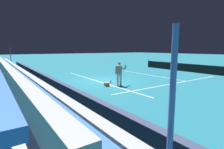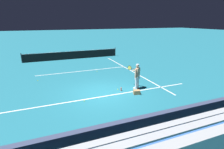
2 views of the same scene
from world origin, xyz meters
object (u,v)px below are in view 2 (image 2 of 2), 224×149
object	(u,v)px
tennis_net	(73,55)
water_bottle	(121,89)
ball_box_cardboard	(137,92)
tennis_ball_by_box	(38,81)
tennis_ball_far_left	(118,89)
tennis_ball_far_right	(84,101)
tennis_ball_midcourt	(97,71)
tennis_player	(137,76)

from	to	relation	value
tennis_net	water_bottle	bearing A→B (deg)	-83.57
ball_box_cardboard	tennis_net	distance (m)	12.17
tennis_ball_by_box	ball_box_cardboard	bearing A→B (deg)	-40.64
tennis_ball_far_left	water_bottle	distance (m)	0.28
tennis_ball_far_right	tennis_net	distance (m)	11.90
tennis_net	tennis_ball_far_left	bearing A→B (deg)	-84.14
water_bottle	tennis_ball_far_left	bearing A→B (deg)	120.41
tennis_ball_by_box	water_bottle	distance (m)	6.59
ball_box_cardboard	tennis_ball_midcourt	world-z (taller)	ball_box_cardboard
tennis_player	tennis_ball_far_left	size ratio (longest dim) A/B	25.98
tennis_ball_far_right	tennis_net	bearing A→B (deg)	83.43
water_bottle	tennis_ball_midcourt	bearing A→B (deg)	91.80
tennis_ball_far_left	tennis_net	distance (m)	11.00
tennis_ball_midcourt	tennis_ball_by_box	bearing A→B (deg)	-171.20
tennis_ball_midcourt	tennis_net	xyz separation A→B (m)	(-1.10, 6.25, 0.46)
ball_box_cardboard	tennis_net	size ratio (longest dim) A/B	0.04
ball_box_cardboard	tennis_ball_midcourt	xyz separation A→B (m)	(-0.85, 5.76, -0.10)
tennis_player	tennis_net	xyz separation A→B (m)	(-2.39, 11.20, -0.40)
tennis_ball_far_left	tennis_player	bearing A→B (deg)	-11.87
tennis_ball_far_right	tennis_net	xyz separation A→B (m)	(1.36, 11.82, 0.46)
ball_box_cardboard	water_bottle	bearing A→B (deg)	129.39
tennis_player	tennis_ball_far_left	bearing A→B (deg)	168.13
tennis_ball_midcourt	tennis_player	bearing A→B (deg)	-75.46
tennis_ball_midcourt	tennis_net	distance (m)	6.36
tennis_ball_far_right	tennis_net	world-z (taller)	tennis_net
tennis_ball_far_right	water_bottle	world-z (taller)	water_bottle
tennis_player	tennis_ball_far_right	size ratio (longest dim) A/B	25.98
tennis_player	ball_box_cardboard	world-z (taller)	tennis_player
ball_box_cardboard	tennis_ball_far_left	world-z (taller)	ball_box_cardboard
tennis_ball_by_box	tennis_ball_far_right	size ratio (longest dim) A/B	1.00
tennis_player	tennis_net	size ratio (longest dim) A/B	0.15
tennis_ball_far_right	water_bottle	xyz separation A→B (m)	(2.62, 0.65, 0.08)
tennis_ball_far_left	tennis_net	world-z (taller)	tennis_net
tennis_player	water_bottle	size ratio (longest dim) A/B	7.80
tennis_player	ball_box_cardboard	xyz separation A→B (m)	(-0.44, -0.81, -0.76)
ball_box_cardboard	tennis_ball_far_left	size ratio (longest dim) A/B	6.06
tennis_ball_far_left	tennis_ball_far_right	distance (m)	2.63
ball_box_cardboard	tennis_ball_midcourt	distance (m)	5.82
ball_box_cardboard	tennis_ball_by_box	distance (m)	7.66
tennis_player	tennis_ball_midcourt	xyz separation A→B (m)	(-1.28, 4.95, -0.86)
tennis_player	tennis_ball_far_left	distance (m)	1.55
tennis_ball_midcourt	water_bottle	xyz separation A→B (m)	(0.15, -4.92, 0.08)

